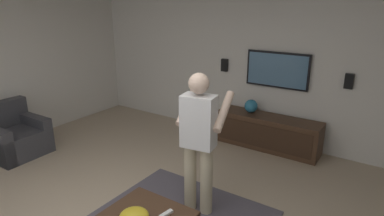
% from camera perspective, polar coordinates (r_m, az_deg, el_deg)
% --- Properties ---
extents(wall_back_tv, '(0.10, 7.01, 2.75)m').
position_cam_1_polar(wall_back_tv, '(5.67, 11.62, 8.07)').
color(wall_back_tv, silver).
rests_on(wall_back_tv, ground).
extents(armchair, '(0.82, 0.83, 0.82)m').
position_cam_1_polar(armchair, '(5.92, -28.55, -4.50)').
color(armchair, '#38383D').
rests_on(armchair, ground).
extents(media_console, '(0.45, 1.70, 0.55)m').
position_cam_1_polar(media_console, '(5.55, 12.98, -4.13)').
color(media_console, '#422B1C').
rests_on(media_console, ground).
extents(tv, '(0.05, 1.03, 0.58)m').
position_cam_1_polar(tv, '(5.48, 14.64, 6.43)').
color(tv, black).
extents(person_standing, '(0.59, 0.60, 1.64)m').
position_cam_1_polar(person_standing, '(3.58, 1.25, -4.94)').
color(person_standing, '#C6B793').
rests_on(person_standing, ground).
extents(remote_white, '(0.16, 0.07, 0.02)m').
position_cam_1_polar(remote_white, '(3.28, -4.53, -17.90)').
color(remote_white, white).
rests_on(remote_white, coffee_table).
extents(vase_round, '(0.22, 0.22, 0.22)m').
position_cam_1_polar(vase_round, '(5.56, 10.26, 0.34)').
color(vase_round, teal).
rests_on(vase_round, media_console).
extents(wall_speaker_left, '(0.06, 0.12, 0.22)m').
position_cam_1_polar(wall_speaker_left, '(5.26, 25.69, 4.24)').
color(wall_speaker_left, black).
extents(wall_speaker_right, '(0.06, 0.12, 0.22)m').
position_cam_1_polar(wall_speaker_right, '(5.88, 5.70, 7.45)').
color(wall_speaker_right, black).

